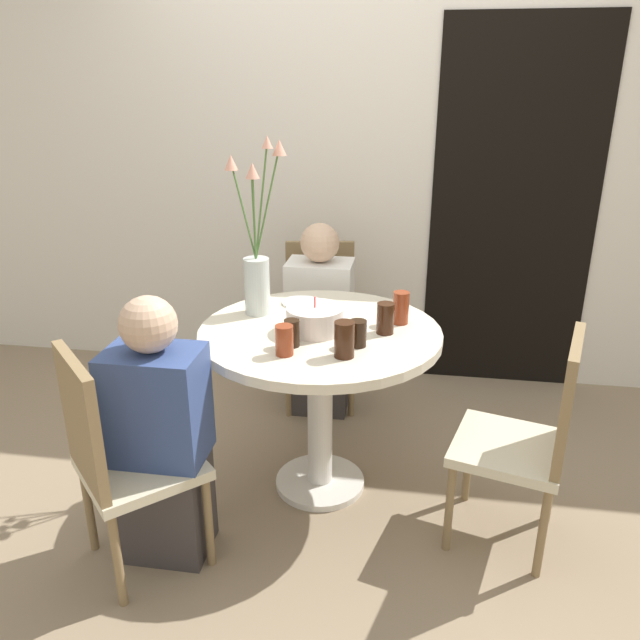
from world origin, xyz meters
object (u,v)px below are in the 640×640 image
birthday_cake (315,319)px  person_guest (320,326)px  flower_vase (257,259)px  drink_glass_5 (292,333)px  drink_glass_0 (284,340)px  chair_left_flank (320,315)px  chair_near_front (533,433)px  drink_glass_4 (358,333)px  drink_glass_2 (344,339)px  side_plate (301,303)px  drink_glass_1 (385,318)px  person_boy (161,440)px  chair_far_back (117,453)px  drink_glass_3 (401,308)px

birthday_cake → person_guest: person_guest is taller
flower_vase → drink_glass_5: 0.44m
person_guest → drink_glass_0: bearing=-88.9°
chair_left_flank → drink_glass_5: bearing=-95.9°
drink_glass_0 → birthday_cake: bearing=72.9°
chair_near_front → flower_vase: 1.31m
flower_vase → person_guest: (0.19, 0.55, -0.52)m
chair_left_flank → drink_glass_0: size_ratio=7.70×
chair_left_flank → drink_glass_5: 1.10m
chair_left_flank → drink_glass_5: size_ratio=8.29×
flower_vase → drink_glass_4: 0.59m
chair_left_flank → drink_glass_4: 1.10m
drink_glass_2 → drink_glass_5: (-0.21, 0.07, -0.02)m
birthday_cake → drink_glass_0: size_ratio=2.02×
side_plate → drink_glass_4: 0.54m
flower_vase → drink_glass_5: bearing=-57.3°
drink_glass_1 → person_boy: size_ratio=0.12×
side_plate → birthday_cake: bearing=-70.2°
drink_glass_4 → person_boy: 0.83m
flower_vase → side_plate: (0.16, 0.14, -0.24)m
chair_left_flank → chair_near_front: (0.98, -1.10, 0.00)m
drink_glass_0 → drink_glass_4: bearing=24.9°
drink_glass_2 → chair_far_back: bearing=-155.1°
side_plate → drink_glass_0: size_ratio=1.54×
chair_near_front → drink_glass_3: bearing=-108.7°
chair_left_flank → drink_glass_3: (0.46, -0.74, 0.34)m
side_plate → drink_glass_5: drink_glass_5 is taller
chair_far_back → person_guest: (0.52, 1.31, -0.00)m
drink_glass_2 → person_guest: 1.04m
chair_near_front → drink_glass_4: (-0.67, 0.09, 0.32)m
drink_glass_2 → drink_glass_5: bearing=162.5°
drink_glass_3 → drink_glass_4: (-0.15, -0.27, -0.02)m
birthday_cake → drink_glass_2: size_ratio=1.69×
person_guest → birthday_cake: bearing=-82.7°
drink_glass_5 → person_guest: bearing=92.0°
person_guest → chair_far_back: bearing=-111.6°
side_plate → drink_glass_5: size_ratio=1.66×
chair_far_back → drink_glass_2: bearing=-109.0°
birthday_cake → drink_glass_3: birthday_cake is taller
drink_glass_4 → side_plate: bearing=124.4°
drink_glass_1 → person_boy: bearing=-147.6°
side_plate → person_guest: 0.50m
drink_glass_4 → birthday_cake: bearing=146.9°
chair_far_back → flower_vase: size_ratio=1.19×
chair_left_flank → drink_glass_4: chair_left_flank is taller
flower_vase → drink_glass_0: 0.50m
drink_glass_1 → drink_glass_5: (-0.35, -0.19, -0.01)m
chair_far_back → drink_glass_2: (0.76, 0.35, 0.34)m
chair_left_flank → flower_vase: flower_vase is taller
chair_near_front → birthday_cake: (-0.86, 0.21, 0.32)m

